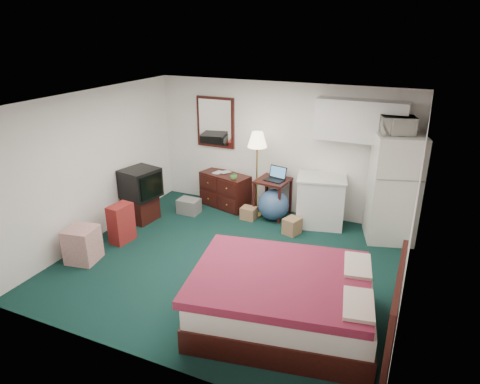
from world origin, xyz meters
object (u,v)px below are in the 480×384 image
at_px(dresser, 225,190).
at_px(desk, 273,198).
at_px(floor_lamp, 257,175).
at_px(fridge, 394,188).
at_px(kitchen_counter, 320,202).
at_px(suitcase, 121,223).
at_px(bed, 283,300).
at_px(tv_stand, 141,208).

height_order(dresser, desk, desk).
bearing_deg(dresser, floor_lamp, 3.74).
bearing_deg(floor_lamp, fridge, 1.48).
height_order(kitchen_counter, fridge, fridge).
xyz_separation_m(desk, fridge, (2.14, -0.05, 0.55)).
relative_size(desk, fridge, 0.40).
xyz_separation_m(kitchen_counter, suitcase, (-2.90, -2.01, -0.12)).
height_order(kitchen_counter, bed, kitchen_counter).
bearing_deg(kitchen_counter, desk, 166.08).
relative_size(dresser, kitchen_counter, 1.12).
height_order(dresser, suitcase, dresser).
bearing_deg(floor_lamp, desk, 21.48).
bearing_deg(suitcase, fridge, 31.68).
height_order(floor_lamp, desk, floor_lamp).
relative_size(desk, kitchen_counter, 0.82).
relative_size(dresser, desk, 1.37).
relative_size(desk, tv_stand, 1.38).
bearing_deg(fridge, suitcase, -170.15).
distance_m(floor_lamp, desk, 0.55).
relative_size(fridge, suitcase, 2.76).
height_order(tv_stand, suitcase, suitcase).
relative_size(desk, bed, 0.35).
bearing_deg(suitcase, tv_stand, 110.74).
bearing_deg(suitcase, dresser, 71.43).
bearing_deg(kitchen_counter, dresser, 165.44).
xyz_separation_m(floor_lamp, tv_stand, (-1.91, -1.08, -0.58)).
height_order(desk, kitchen_counter, kitchen_counter).
bearing_deg(desk, fridge, 4.44).
bearing_deg(suitcase, bed, -10.41).
bearing_deg(bed, fridge, 62.18).
xyz_separation_m(dresser, floor_lamp, (0.74, -0.16, 0.48)).
distance_m(kitchen_counter, bed, 2.96).
xyz_separation_m(desk, kitchen_counter, (0.93, -0.02, 0.08)).
height_order(fridge, bed, fridge).
bearing_deg(kitchen_counter, tv_stand, -172.13).
xyz_separation_m(dresser, kitchen_counter, (1.95, -0.06, 0.11)).
distance_m(bed, suitcase, 3.32).
bearing_deg(suitcase, floor_lamp, 54.62).
bearing_deg(tv_stand, desk, 33.91).
xyz_separation_m(desk, suitcase, (-1.97, -2.03, -0.04)).
relative_size(dresser, floor_lamp, 0.61).
bearing_deg(tv_stand, floor_lamp, 34.89).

